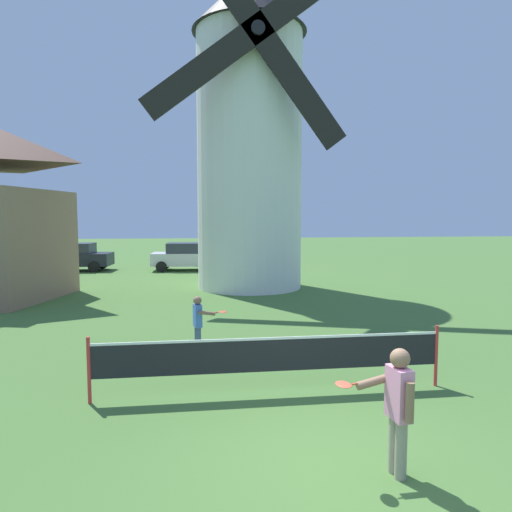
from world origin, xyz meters
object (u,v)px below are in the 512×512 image
windmill (249,129)px  player_near (397,404)px  player_far (199,320)px  parked_car_black (71,256)px  tennis_net (271,355)px  parked_car_silver (186,256)px

windmill → player_near: 15.50m
player_far → parked_car_black: 17.85m
windmill → tennis_net: size_ratio=2.31×
windmill → player_near: size_ratio=9.19×
windmill → parked_car_black: windmill is taller
tennis_net → windmill: bearing=85.1°
windmill → parked_car_silver: size_ratio=3.56×
tennis_net → player_near: (1.05, -2.59, 0.17)m
parked_car_silver → windmill: bearing=-66.9°
player_far → parked_car_silver: size_ratio=0.32×
windmill → player_far: 11.14m
tennis_net → player_far: (-1.21, 2.63, 0.03)m
windmill → player_near: (0.04, -14.37, -5.82)m
player_near → parked_car_silver: (-2.87, 21.02, -0.05)m
tennis_net → parked_car_black: size_ratio=1.34×
player_near → tennis_net: bearing=112.0°
player_far → parked_car_black: parked_car_black is taller
windmill → parked_car_silver: windmill is taller
tennis_net → player_far: player_far is taller
player_near → parked_car_black: bearing=113.3°
player_near → parked_car_black: parked_car_black is taller
player_near → player_far: (-2.26, 5.23, -0.14)m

